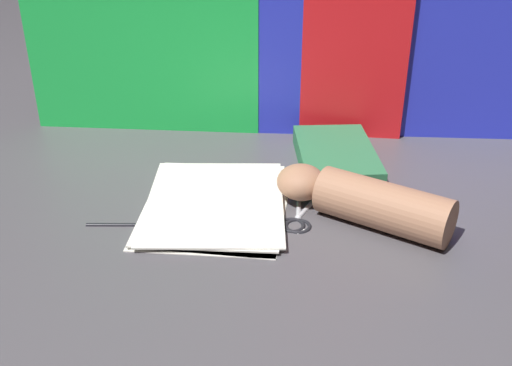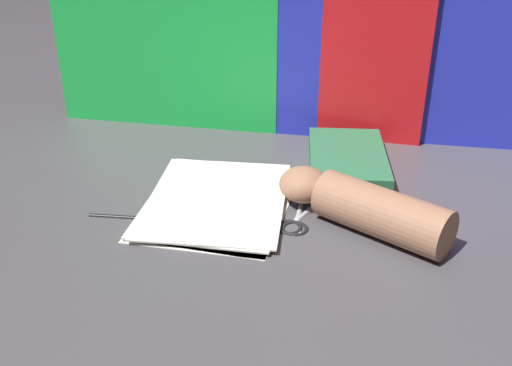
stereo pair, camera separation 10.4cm
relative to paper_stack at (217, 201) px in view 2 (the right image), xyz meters
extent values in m
plane|color=#4C494F|center=(0.11, -0.03, -0.01)|extent=(6.00, 6.00, 0.00)
cube|color=green|center=(-0.21, 0.36, 0.21)|extent=(0.52, 0.03, 0.43)
cube|color=red|center=(0.12, 0.36, 0.28)|extent=(0.51, 0.05, 0.58)
cube|color=#2833D1|center=(0.38, 0.36, 0.21)|extent=(0.67, 0.02, 0.44)
cube|color=white|center=(0.00, 0.00, 0.00)|extent=(0.25, 0.32, 0.00)
cube|color=white|center=(0.01, 0.00, 0.00)|extent=(0.27, 0.33, 0.00)
cube|color=white|center=(0.00, 0.00, 0.00)|extent=(0.25, 0.31, 0.00)
cube|color=white|center=(0.00, 0.00, 0.00)|extent=(0.27, 0.33, 0.00)
cube|color=#2D7247|center=(0.23, 0.19, 0.01)|extent=(0.18, 0.27, 0.04)
sphere|color=silver|center=(0.15, -0.03, 0.00)|extent=(0.01, 0.01, 0.01)
cylinder|color=silver|center=(0.15, 0.03, 0.00)|extent=(0.01, 0.11, 0.01)
torus|color=black|center=(0.15, -0.06, 0.00)|extent=(0.05, 0.05, 0.01)
cylinder|color=silver|center=(0.17, 0.02, 0.00)|extent=(0.05, 0.11, 0.01)
torus|color=black|center=(0.14, -0.06, 0.00)|extent=(0.06, 0.06, 0.01)
cylinder|color=#A87556|center=(0.29, -0.05, 0.04)|extent=(0.24, 0.18, 0.08)
ellipsoid|color=#A87556|center=(0.15, 0.03, 0.04)|extent=(0.12, 0.12, 0.06)
cube|color=white|center=(0.16, -0.08, -0.01)|extent=(0.02, 0.02, 0.00)
cube|color=white|center=(0.10, -0.13, -0.01)|extent=(0.03, 0.02, 0.00)
cylinder|color=black|center=(-0.15, -0.08, 0.00)|extent=(0.12, 0.02, 0.01)
camera|label=1|loc=(0.14, -0.94, 0.54)|focal=42.00mm
camera|label=2|loc=(0.24, -0.93, 0.54)|focal=42.00mm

